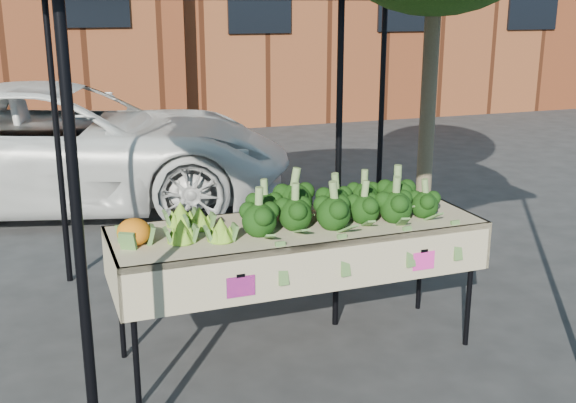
# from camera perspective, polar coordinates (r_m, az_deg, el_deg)

# --- Properties ---
(ground) EXTENTS (90.00, 90.00, 0.00)m
(ground) POSITION_cam_1_polar(r_m,az_deg,el_deg) (4.95, -0.57, -11.54)
(ground) COLOR #272729
(table) EXTENTS (2.41, 0.84, 0.90)m
(table) POSITION_cam_1_polar(r_m,az_deg,el_deg) (4.67, 0.82, -7.13)
(table) COLOR beige
(table) RESTS_ON ground
(canopy) EXTENTS (3.16, 3.16, 2.74)m
(canopy) POSITION_cam_1_polar(r_m,az_deg,el_deg) (4.76, -0.11, 4.89)
(canopy) COLOR black
(canopy) RESTS_ON ground
(broccoli_heap) EXTENTS (1.38, 0.58, 0.28)m
(broccoli_heap) POSITION_cam_1_polar(r_m,az_deg,el_deg) (4.60, 3.96, 0.22)
(broccoli_heap) COLOR #15340D
(broccoli_heap) RESTS_ON table
(romanesco_cluster) EXTENTS (0.44, 0.58, 0.21)m
(romanesco_cluster) POSITION_cam_1_polar(r_m,az_deg,el_deg) (4.34, -7.57, -1.27)
(romanesco_cluster) COLOR #94C131
(romanesco_cluster) RESTS_ON table
(cauliflower_pair) EXTENTS (0.21, 0.21, 0.19)m
(cauliflower_pair) POSITION_cam_1_polar(r_m,az_deg,el_deg) (4.21, -12.45, -2.22)
(cauliflower_pair) COLOR orange
(cauliflower_pair) RESTS_ON table
(street_tree) EXTENTS (1.93, 1.93, 3.81)m
(street_tree) POSITION_cam_1_polar(r_m,az_deg,el_deg) (6.00, 11.57, 11.99)
(street_tree) COLOR #1E4C14
(street_tree) RESTS_ON ground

